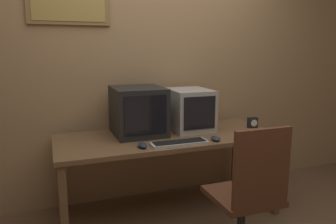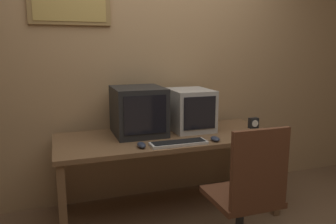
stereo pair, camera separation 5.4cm
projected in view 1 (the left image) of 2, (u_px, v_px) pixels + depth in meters
name	position (u px, v px, depth m)	size (l,w,h in m)	color
wall_back	(150.00, 65.00, 3.17)	(8.00, 0.08, 2.60)	tan
desk	(168.00, 143.00, 2.83)	(1.89, 0.77, 0.73)	brown
monitor_left	(138.00, 111.00, 2.83)	(0.43, 0.48, 0.41)	black
monitor_right	(190.00, 110.00, 3.00)	(0.36, 0.43, 0.37)	#B7B2A8
keyboard_main	(179.00, 143.00, 2.55)	(0.45, 0.14, 0.03)	beige
mouse_near_keyboard	(215.00, 139.00, 2.65)	(0.07, 0.11, 0.04)	#282D3D
mouse_far_corner	(142.00, 145.00, 2.47)	(0.06, 0.12, 0.04)	#282D3D
desk_clock	(252.00, 123.00, 3.09)	(0.09, 0.05, 0.10)	black
office_chair	(247.00, 204.00, 2.21)	(0.45, 0.45, 0.99)	black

